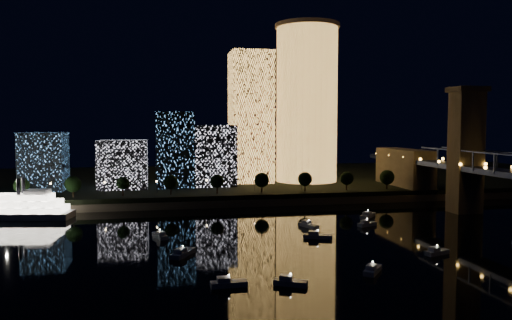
# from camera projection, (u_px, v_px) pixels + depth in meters

# --- Properties ---
(ground) EXTENTS (520.00, 520.00, 0.00)m
(ground) POSITION_uv_depth(u_px,v_px,m) (362.00, 251.00, 138.46)
(ground) COLOR black
(ground) RESTS_ON ground
(far_bank) EXTENTS (420.00, 160.00, 5.00)m
(far_bank) POSITION_uv_depth(u_px,v_px,m) (253.00, 180.00, 294.88)
(far_bank) COLOR black
(far_bank) RESTS_ON ground
(seawall) EXTENTS (420.00, 6.00, 3.00)m
(seawall) POSITION_uv_depth(u_px,v_px,m) (287.00, 201.00, 218.61)
(seawall) COLOR #6B5E4C
(seawall) RESTS_ON ground
(tower_cylindrical) EXTENTS (34.00, 34.00, 82.68)m
(tower_cylindrical) POSITION_uv_depth(u_px,v_px,m) (307.00, 103.00, 264.06)
(tower_cylindrical) COLOR #EBA64B
(tower_cylindrical) RESTS_ON far_bank
(tower_rectangular) EXTENTS (21.36, 21.36, 67.97)m
(tower_rectangular) POSITION_uv_depth(u_px,v_px,m) (251.00, 117.00, 261.18)
(tower_rectangular) COLOR #EBA64B
(tower_rectangular) RESTS_ON far_bank
(midrise_blocks) EXTENTS (98.73, 26.27, 36.27)m
(midrise_blocks) POSITION_uv_depth(u_px,v_px,m) (149.00, 156.00, 241.08)
(midrise_blocks) COLOR silver
(midrise_blocks) RESTS_ON far_bank
(motorboats) EXTENTS (113.34, 80.41, 2.78)m
(motorboats) POSITION_uv_depth(u_px,v_px,m) (330.00, 241.00, 146.73)
(motorboats) COLOR silver
(motorboats) RESTS_ON ground
(esplanade_trees) EXTENTS (166.61, 6.89, 8.94)m
(esplanade_trees) POSITION_uv_depth(u_px,v_px,m) (224.00, 181.00, 218.66)
(esplanade_trees) COLOR black
(esplanade_trees) RESTS_ON far_bank
(street_lamps) EXTENTS (132.70, 0.70, 5.65)m
(street_lamps) POSITION_uv_depth(u_px,v_px,m) (207.00, 183.00, 223.28)
(street_lamps) COLOR black
(street_lamps) RESTS_ON far_bank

